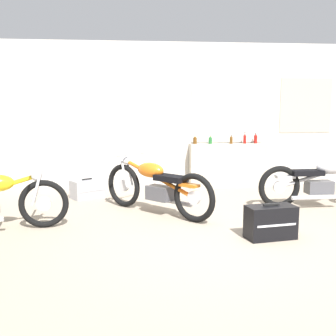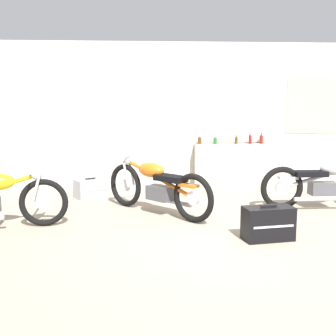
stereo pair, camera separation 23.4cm
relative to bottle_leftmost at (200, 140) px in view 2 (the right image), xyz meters
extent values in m
plane|color=gray|center=(-0.07, -3.25, -0.94)|extent=(24.00, 24.00, 0.00)
cube|color=beige|center=(-0.07, 0.17, 0.46)|extent=(10.00, 0.06, 2.80)
cube|color=silver|center=(0.66, 0.14, 0.52)|extent=(1.36, 0.01, 1.09)
cube|color=beige|center=(0.66, 0.13, 0.52)|extent=(1.42, 0.01, 1.15)
cube|color=#B2A893|center=(2.25, 0.14, 0.66)|extent=(1.05, 0.01, 1.08)
cube|color=#B7AD99|center=(0.66, -0.01, -0.51)|extent=(1.51, 0.28, 0.86)
cylinder|color=#5B3814|center=(0.00, 0.00, -0.01)|extent=(0.07, 0.07, 0.12)
cone|color=#5B3814|center=(0.00, 0.00, 0.06)|extent=(0.06, 0.06, 0.03)
cylinder|color=silver|center=(0.00, 0.00, 0.09)|extent=(0.03, 0.03, 0.01)
cylinder|color=#23662D|center=(0.30, -0.01, -0.02)|extent=(0.07, 0.07, 0.12)
cone|color=#23662D|center=(0.30, -0.01, 0.06)|extent=(0.06, 0.06, 0.03)
cylinder|color=gold|center=(0.30, -0.01, 0.08)|extent=(0.03, 0.03, 0.01)
cylinder|color=#5B3814|center=(0.71, -0.02, -0.01)|extent=(0.06, 0.06, 0.13)
cone|color=#5B3814|center=(0.71, -0.02, 0.07)|extent=(0.05, 0.05, 0.04)
cylinder|color=black|center=(0.71, -0.02, 0.09)|extent=(0.02, 0.02, 0.01)
cylinder|color=maroon|center=(0.99, 0.00, 0.01)|extent=(0.06, 0.06, 0.16)
cone|color=maroon|center=(0.99, 0.00, 0.11)|extent=(0.05, 0.05, 0.04)
cylinder|color=red|center=(0.99, 0.00, 0.14)|extent=(0.02, 0.02, 0.02)
cylinder|color=maroon|center=(1.21, 0.02, 0.00)|extent=(0.07, 0.07, 0.15)
cone|color=maroon|center=(1.21, 0.02, 0.10)|extent=(0.06, 0.06, 0.04)
cylinder|color=black|center=(1.21, 0.02, 0.13)|extent=(0.03, 0.03, 0.02)
torus|color=black|center=(1.05, -1.73, -0.60)|extent=(0.67, 0.10, 0.66)
cylinder|color=silver|center=(1.05, -1.73, -0.60)|extent=(0.18, 0.07, 0.18)
cube|color=#4C4C51|center=(1.70, -1.71, -0.62)|extent=(0.41, 0.23, 0.20)
cylinder|color=#B2B2B7|center=(1.70, -1.71, -0.42)|extent=(1.31, 0.08, 0.42)
ellipsoid|color=#B2B2B7|center=(1.89, -1.71, -0.31)|extent=(0.50, 0.25, 0.22)
cube|color=black|center=(1.48, -1.72, -0.39)|extent=(0.50, 0.25, 0.08)
cube|color=#B2B2B7|center=(1.14, -1.72, -0.45)|extent=(0.29, 0.15, 0.04)
cylinder|color=silver|center=(1.60, -1.86, -0.75)|extent=(0.79, 0.08, 0.06)
torus|color=black|center=(-1.36, -1.42, -0.60)|extent=(0.54, 0.53, 0.67)
cylinder|color=silver|center=(-1.36, -1.42, -0.60)|extent=(0.17, 0.17, 0.19)
torus|color=black|center=(-0.39, -2.38, -0.60)|extent=(0.54, 0.53, 0.67)
cylinder|color=silver|center=(-0.39, -2.38, -0.60)|extent=(0.17, 0.17, 0.19)
cube|color=#4C4C51|center=(-0.82, -1.95, -0.62)|extent=(0.43, 0.43, 0.21)
cylinder|color=orange|center=(-0.82, -1.95, -0.41)|extent=(0.92, 0.92, 0.43)
ellipsoid|color=orange|center=(-0.95, -1.82, -0.30)|extent=(0.50, 0.50, 0.22)
cube|color=black|center=(-0.68, -2.09, -0.38)|extent=(0.50, 0.50, 0.08)
cube|color=orange|center=(-0.45, -2.32, -0.44)|extent=(0.29, 0.29, 0.04)
cylinder|color=silver|center=(-1.35, -1.51, -0.35)|extent=(0.14, 0.14, 0.50)
cylinder|color=silver|center=(-1.27, -1.42, -0.35)|extent=(0.14, 0.14, 0.50)
cylinder|color=silver|center=(-1.26, -1.51, -0.09)|extent=(0.47, 0.48, 0.03)
sphere|color=silver|center=(-1.30, -1.47, -0.19)|extent=(0.13, 0.13, 0.13)
cylinder|color=silver|center=(-0.66, -1.91, -0.75)|extent=(0.58, 0.57, 0.06)
torus|color=black|center=(-2.36, -2.45, -0.62)|extent=(0.63, 0.14, 0.63)
cylinder|color=silver|center=(-2.36, -2.45, -0.62)|extent=(0.18, 0.07, 0.18)
cylinder|color=silver|center=(-2.43, -2.40, -0.39)|extent=(0.17, 0.05, 0.46)
cylinder|color=silver|center=(-2.42, -2.52, -0.39)|extent=(0.17, 0.05, 0.46)
cylinder|color=silver|center=(-2.50, -2.47, -0.15)|extent=(0.10, 0.64, 0.03)
sphere|color=silver|center=(-2.44, -2.46, -0.25)|extent=(0.13, 0.13, 0.13)
cube|color=black|center=(0.41, -3.14, -0.74)|extent=(0.62, 0.37, 0.39)
cube|color=silver|center=(0.43, -3.28, -0.74)|extent=(0.49, 0.09, 0.02)
cube|color=black|center=(0.41, -3.14, -0.53)|extent=(0.20, 0.06, 0.02)
cube|color=#9E9EA3|center=(-2.00, -0.75, -0.78)|extent=(0.61, 0.55, 0.32)
cube|color=silver|center=(-1.91, -0.89, -0.78)|extent=(0.38, 0.25, 0.02)
cube|color=black|center=(-2.00, -0.75, -0.60)|extent=(0.17, 0.12, 0.02)
camera|label=1|loc=(-1.21, -7.52, 0.58)|focal=42.00mm
camera|label=2|loc=(-0.98, -7.54, 0.58)|focal=42.00mm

